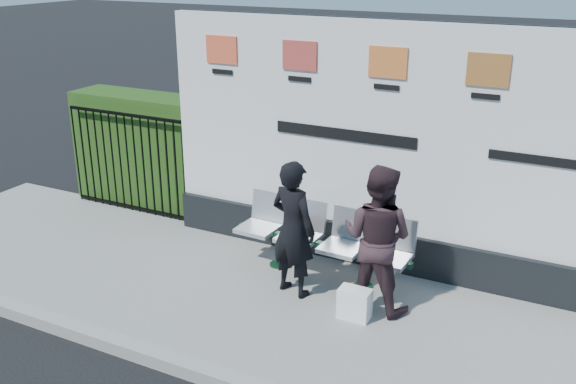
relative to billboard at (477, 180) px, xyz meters
The scene contains 9 objects.
pavement 1.98m from the billboard, 110.32° to the right, with size 14.00×3.00×0.12m, color gray.
billboard is the anchor object (origin of this frame).
hedge 5.11m from the billboard, behind, with size 2.35×0.70×1.70m, color #254915.
railing 5.10m from the billboard, behind, with size 2.05×0.06×1.54m, color black, non-canonical shape.
bench 2.06m from the billboard, 158.63° to the right, with size 2.20×0.57×0.47m, color silver, non-canonical shape.
woman_left 2.15m from the billboard, 147.04° to the right, with size 0.58×0.38×1.60m, color black.
woman_right 1.38m from the billboard, 128.53° to the right, with size 0.80×0.63×1.65m, color #322025.
handbag_brown 2.16m from the billboard, 161.92° to the right, with size 0.24×0.10×0.19m, color black.
carrier_bag_white 1.98m from the billboard, 124.02° to the right, with size 0.34×0.21×0.34m, color white.
Camera 1 is at (1.67, -3.19, 3.83)m, focal length 40.00 mm.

